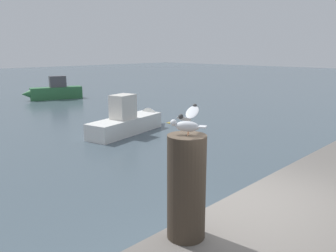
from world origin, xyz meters
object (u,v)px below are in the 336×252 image
Objects in this scene: mooring_post at (186,187)px; seagull at (187,122)px; boat_green at (53,91)px; boat_white at (132,121)px.

mooring_post is 0.65m from seagull.
mooring_post is 21.28m from boat_green.
boat_green is (8.80, 19.33, -1.41)m from mooring_post.
seagull reaches higher than mooring_post.
boat_white is at bearing 52.86° from seagull.
mooring_post is 0.24× the size of boat_white.
mooring_post is at bearing -61.67° from seagull.
seagull is 10.85m from boat_white.
seagull reaches higher than boat_white.
boat_white is (6.42, 8.48, -2.14)m from seagull.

